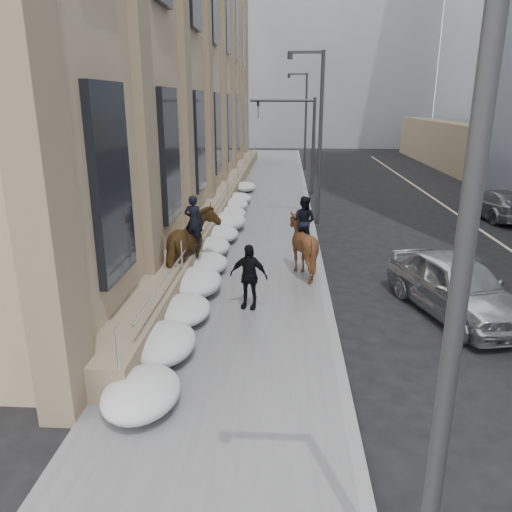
{
  "coord_description": "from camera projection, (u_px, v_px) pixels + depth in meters",
  "views": [
    {
      "loc": [
        1.33,
        -10.27,
        5.85
      ],
      "look_at": [
        0.53,
        2.92,
        1.7
      ],
      "focal_mm": 35.0,
      "sensor_mm": 36.0,
      "label": 1
    }
  ],
  "objects": [
    {
      "name": "ground",
      "position": [
        226.0,
        363.0,
        11.61
      ],
      "size": [
        140.0,
        140.0,
        0.0
      ],
      "primitive_type": "plane",
      "color": "black",
      "rests_on": "ground"
    },
    {
      "name": "sidewalk",
      "position": [
        254.0,
        243.0,
        21.12
      ],
      "size": [
        5.0,
        80.0,
        0.12
      ],
      "primitive_type": "cube",
      "color": "#545456",
      "rests_on": "ground"
    },
    {
      "name": "curb",
      "position": [
        316.0,
        244.0,
        20.97
      ],
      "size": [
        0.24,
        80.0,
        0.12
      ],
      "primitive_type": "cube",
      "color": "slate",
      "rests_on": "ground"
    },
    {
      "name": "lane_line",
      "position": [
        508.0,
        248.0,
        20.53
      ],
      "size": [
        0.15,
        70.0,
        0.01
      ],
      "primitive_type": "cube",
      "color": "#BFB78C",
      "rests_on": "ground"
    },
    {
      "name": "limestone_building",
      "position": [
        173.0,
        43.0,
        28.26
      ],
      "size": [
        6.1,
        44.0,
        18.0
      ],
      "color": "#937D60",
      "rests_on": "ground"
    },
    {
      "name": "bg_building_mid",
      "position": [
        310.0,
        34.0,
        64.33
      ],
      "size": [
        30.0,
        12.0,
        28.0
      ],
      "primitive_type": "cube",
      "color": "slate",
      "rests_on": "ground"
    },
    {
      "name": "bg_building_far",
      "position": [
        241.0,
        72.0,
        77.54
      ],
      "size": [
        24.0,
        12.0,
        20.0
      ],
      "primitive_type": "cube",
      "color": "gray",
      "rests_on": "ground"
    },
    {
      "name": "streetlight_near",
      "position": [
        446.0,
        251.0,
        4.37
      ],
      "size": [
        1.71,
        0.24,
        8.0
      ],
      "color": "#2D2D30",
      "rests_on": "ground"
    },
    {
      "name": "streetlight_mid",
      "position": [
        317.0,
        128.0,
        23.42
      ],
      "size": [
        1.71,
        0.24,
        8.0
      ],
      "color": "#2D2D30",
      "rests_on": "ground"
    },
    {
      "name": "streetlight_far",
      "position": [
        304.0,
        115.0,
        42.46
      ],
      "size": [
        1.71,
        0.24,
        8.0
      ],
      "color": "#2D2D30",
      "rests_on": "ground"
    },
    {
      "name": "traffic_signal",
      "position": [
        299.0,
        131.0,
        31.25
      ],
      "size": [
        4.1,
        0.22,
        6.0
      ],
      "color": "#2D2D30",
      "rests_on": "ground"
    },
    {
      "name": "snow_bank",
      "position": [
        214.0,
        245.0,
        19.28
      ],
      "size": [
        1.7,
        18.1,
        0.76
      ],
      "color": "#BABCC1",
      "rests_on": "sidewalk"
    },
    {
      "name": "mounted_horse_left",
      "position": [
        192.0,
        244.0,
        16.36
      ],
      "size": [
        1.7,
        2.9,
        2.8
      ],
      "rotation": [
        0.0,
        0.0,
        2.96
      ],
      "color": "#412B13",
      "rests_on": "sidewalk"
    },
    {
      "name": "mounted_horse_right",
      "position": [
        302.0,
        242.0,
        16.86
      ],
      "size": [
        2.24,
        2.35,
        2.68
      ],
      "rotation": [
        0.0,
        0.0,
        2.73
      ],
      "color": "#3F2212",
      "rests_on": "sidewalk"
    },
    {
      "name": "pedestrian",
      "position": [
        249.0,
        276.0,
        14.13
      ],
      "size": [
        1.18,
        0.68,
        1.89
      ],
      "primitive_type": "imported",
      "rotation": [
        0.0,
        0.0,
        -0.21
      ],
      "color": "black",
      "rests_on": "sidewalk"
    },
    {
      "name": "car_silver",
      "position": [
        456.0,
        286.0,
        14.0
      ],
      "size": [
        3.38,
        5.43,
        1.72
      ],
      "primitive_type": "imported",
      "rotation": [
        0.0,
        0.0,
        0.29
      ],
      "color": "#AAAEB2",
      "rests_on": "ground"
    },
    {
      "name": "car_grey",
      "position": [
        497.0,
        204.0,
        25.55
      ],
      "size": [
        2.72,
        5.36,
        1.49
      ],
      "primitive_type": "imported",
      "rotation": [
        0.0,
        0.0,
        3.27
      ],
      "color": "#585A60",
      "rests_on": "ground"
    }
  ]
}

